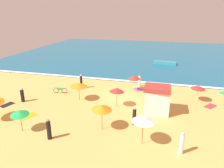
{
  "coord_description": "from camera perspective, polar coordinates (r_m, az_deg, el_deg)",
  "views": [
    {
      "loc": [
        4.51,
        -22.56,
        9.89
      ],
      "look_at": [
        -1.91,
        2.44,
        0.8
      ],
      "focal_mm": 33.4,
      "sensor_mm": 36.0,
      "label": 1
    }
  ],
  "objects": [
    {
      "name": "beach_towel_0",
      "position": [
        27.92,
        7.11,
        -1.48
      ],
      "size": [
        1.6,
        1.63,
        0.01
      ],
      "color": "#D84CA5",
      "rests_on": "ground_plane"
    },
    {
      "name": "beach_umbrella_7",
      "position": [
        17.86,
        -2.82,
        -6.45
      ],
      "size": [
        2.45,
        2.45,
        2.4
      ],
      "color": "#4C3823",
      "rests_on": "ground_plane"
    },
    {
      "name": "wave_breaker_foam",
      "position": [
        30.8,
        5.22,
        0.8
      ],
      "size": [
        57.0,
        0.7,
        0.01
      ],
      "primitive_type": "cube",
      "color": "white",
      "rests_on": "ocean_water"
    },
    {
      "name": "beach_umbrella_0",
      "position": [
        19.4,
        -23.94,
        -7.29
      ],
      "size": [
        2.15,
        2.16,
        1.97
      ],
      "color": "#4C3823",
      "rests_on": "ground_plane"
    },
    {
      "name": "beach_umbrella_2",
      "position": [
        25.49,
        22.56,
        -0.83
      ],
      "size": [
        2.22,
        2.22,
        1.96
      ],
      "color": "silver",
      "rests_on": "ground_plane"
    },
    {
      "name": "beach_umbrella_9",
      "position": [
        22.19,
        1.36,
        -1.59
      ],
      "size": [
        2.1,
        2.1,
        2.2
      ],
      "color": "#4C3823",
      "rests_on": "ground_plane"
    },
    {
      "name": "beach_towel_1",
      "position": [
        25.37,
        25.33,
        -5.52
      ],
      "size": [
        1.58,
        1.69,
        0.01
      ],
      "color": "red",
      "rests_on": "ground_plane"
    },
    {
      "name": "beach_towel_2",
      "position": [
        26.06,
        -26.77,
        -5.1
      ],
      "size": [
        1.26,
        1.7,
        0.01
      ],
      "color": "black",
      "rests_on": "ground_plane"
    },
    {
      "name": "parked_bicycle",
      "position": [
        27.2,
        -14.01,
        -1.66
      ],
      "size": [
        1.81,
        0.35,
        0.76
      ],
      "color": "black",
      "rests_on": "ground_plane"
    },
    {
      "name": "beach_towel_3",
      "position": [
        22.53,
        -21.96,
        -8.15
      ],
      "size": [
        1.6,
        1.88,
        0.01
      ],
      "color": "orange",
      "rests_on": "ground_plane"
    },
    {
      "name": "small_boat_0",
      "position": [
        41.79,
        14.3,
        5.64
      ],
      "size": [
        4.44,
        1.75,
        0.56
      ],
      "color": "teal",
      "rests_on": "ocean_water"
    },
    {
      "name": "ground_plane",
      "position": [
        25.04,
        2.84,
        -3.89
      ],
      "size": [
        60.0,
        60.0,
        0.0
      ],
      "primitive_type": "plane",
      "color": "#E0A856"
    },
    {
      "name": "beachgoer_7",
      "position": [
        16.42,
        18.56,
        -15.17
      ],
      "size": [
        0.44,
        0.44,
        1.78
      ],
      "color": "white",
      "rests_on": "ground_plane"
    },
    {
      "name": "beach_umbrella_3",
      "position": [
        26.87,
        6.05,
        1.83
      ],
      "size": [
        2.27,
        2.26,
        2.13
      ],
      "color": "silver",
      "rests_on": "ground_plane"
    },
    {
      "name": "ocean_water",
      "position": [
        51.7,
        9.21,
        8.18
      ],
      "size": [
        60.0,
        44.0,
        0.1
      ],
      "primitive_type": "cube",
      "color": "#196084",
      "rests_on": "ground_plane"
    },
    {
      "name": "beach_umbrella_6",
      "position": [
        24.1,
        -9.11,
        -0.3
      ],
      "size": [
        2.48,
        2.47,
        2.09
      ],
      "color": "#4C3823",
      "rests_on": "ground_plane"
    },
    {
      "name": "lifeguard_cabana",
      "position": [
        21.47,
        12.13,
        -4.16
      ],
      "size": [
        2.55,
        2.18,
        2.87
      ],
      "color": "white",
      "rests_on": "ground_plane"
    },
    {
      "name": "beachgoer_4",
      "position": [
        28.83,
        7.57,
        0.93
      ],
      "size": [
        0.36,
        0.36,
        1.74
      ],
      "color": "white",
      "rests_on": "ground_plane"
    },
    {
      "name": "beachgoer_5",
      "position": [
        25.91,
        -23.34,
        -2.85
      ],
      "size": [
        0.54,
        0.54,
        1.68
      ],
      "color": "black",
      "rests_on": "ground_plane"
    },
    {
      "name": "beach_umbrella_1",
      "position": [
        16.11,
        8.56,
        -9.61
      ],
      "size": [
        2.21,
        2.2,
        2.35
      ],
      "color": "#4C3823",
      "rests_on": "ground_plane"
    },
    {
      "name": "beachgoer_6",
      "position": [
        17.92,
        -16.9,
        -11.92
      ],
      "size": [
        0.45,
        0.45,
        1.78
      ],
      "color": "black",
      "rests_on": "ground_plane"
    },
    {
      "name": "beachgoer_0",
      "position": [
        28.12,
        -8.43,
        0.65
      ],
      "size": [
        0.44,
        0.44,
        1.96
      ],
      "color": "black",
      "rests_on": "ground_plane"
    },
    {
      "name": "beachgoer_3",
      "position": [
        19.28,
        6.13,
        -8.83
      ],
      "size": [
        0.47,
        0.47,
        1.73
      ],
      "color": "black",
      "rests_on": "ground_plane"
    }
  ]
}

